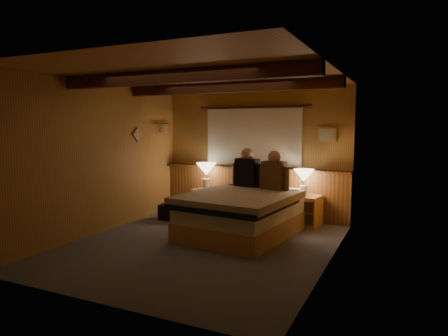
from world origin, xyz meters
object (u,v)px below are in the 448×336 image
Objects in this scene: nightstand_left at (207,202)px; person_left at (247,171)px; bed at (242,213)px; lamp_left at (206,171)px; person_right at (274,173)px; duffel_bag at (173,212)px; nightstand_right at (306,210)px; lamp_right at (304,177)px.

person_left is at bearing -6.68° from nightstand_left.
lamp_left reaches higher than bed.
nightstand_left is 0.78× the size of person_left.
person_right reaches higher than lamp_left.
nightstand_right is at bearing 9.70° from duffel_bag.
bed is at bearing -109.85° from person_right.
nightstand_left is 0.80× the size of person_right.
person_right is (-0.39, -0.43, 0.09)m from lamp_right.
person_left is (-0.96, -0.32, 0.68)m from nightstand_right.
lamp_right reaches higher than bed.
person_left reaches higher than bed.
nightstand_left is 0.60m from lamp_left.
lamp_right is 0.97m from person_left.
lamp_right is 2.44m from duffel_bag.
bed is 4.21× the size of lamp_left.
bed is 1.60m from duffel_bag.
person_left reaches higher than person_right.
bed is 1.33m from lamp_right.
bed is at bearing -20.27° from duffel_bag.
bed reaches higher than nightstand_right.
person_left is at bearing -161.94° from lamp_right.
person_right is 2.04m from duffel_bag.
nightstand_left is at bearing 173.63° from person_right.
lamp_left is at bearing 144.47° from bed.
lamp_left is 1.57m from person_right.
nightstand_right is at bearing 26.47° from lamp_right.
lamp_left is 1.10× the size of lamp_right.
lamp_left is at bearing 161.23° from nightstand_left.
nightstand_left is 1.08× the size of lamp_left.
nightstand_right is 1.16× the size of lamp_right.
nightstand_right is 0.76× the size of person_left.
duffel_bag is (-0.37, -0.62, -0.71)m from lamp_left.
lamp_right reaches higher than nightstand_left.
person_left is (0.96, -0.32, 0.68)m from nightstand_left.
nightstand_right is 1.08× the size of duffel_bag.
lamp_right is at bearing 60.36° from bed.
duffel_bag is at bearing -165.47° from lamp_right.
nightstand_left is at bearing 52.46° from duffel_bag.
bed is at bearing -125.86° from lamp_right.
lamp_left is at bearing 173.46° from person_right.
nightstand_right reaches higher than duffel_bag.
person_left is (-0.92, -0.30, 0.10)m from lamp_right.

